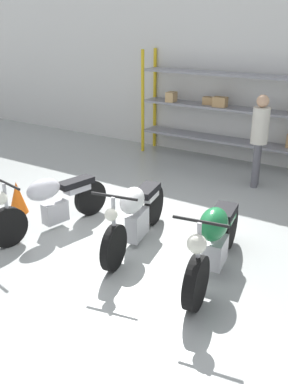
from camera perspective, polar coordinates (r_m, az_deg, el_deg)
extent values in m
plane|color=#9EA3A0|center=(6.23, -2.03, -7.14)|extent=(30.00, 30.00, 0.00)
cube|color=silver|center=(9.88, 14.66, 14.06)|extent=(30.00, 0.08, 3.60)
cylinder|color=gold|center=(10.50, -0.17, 11.90)|extent=(0.08, 0.08, 2.42)
cylinder|color=gold|center=(10.96, 1.44, 12.31)|extent=(0.08, 0.08, 2.42)
cube|color=gray|center=(9.95, 10.72, 6.85)|extent=(4.10, 0.55, 0.05)
cube|color=gray|center=(9.79, 11.01, 10.94)|extent=(4.10, 0.55, 0.05)
cube|color=gray|center=(9.69, 11.33, 15.14)|extent=(4.10, 0.55, 0.05)
cube|color=tan|center=(10.26, 3.66, 12.54)|extent=(0.22, 0.29, 0.22)
cube|color=tan|center=(9.98, 8.71, 11.93)|extent=(0.28, 0.20, 0.17)
cube|color=tan|center=(9.74, 10.11, 11.74)|extent=(0.30, 0.21, 0.22)
cylinder|color=black|center=(6.39, -17.69, -4.48)|extent=(0.22, 0.60, 0.59)
cylinder|color=black|center=(7.13, -7.14, -0.77)|extent=(0.22, 0.60, 0.59)
cube|color=#ADADB2|center=(6.77, -11.75, -2.64)|extent=(0.26, 0.42, 0.32)
ellipsoid|color=#B7B7BF|center=(6.52, -13.25, 0.32)|extent=(0.38, 0.60, 0.33)
cube|color=black|center=(6.85, -9.06, 1.26)|extent=(0.34, 0.63, 0.10)
cube|color=#B7B7BF|center=(6.89, -8.93, 0.59)|extent=(0.27, 0.45, 0.12)
cylinder|color=#ADADB2|center=(6.26, -17.87, -1.72)|extent=(0.06, 0.06, 0.66)
sphere|color=silver|center=(6.19, -18.57, -0.79)|extent=(0.18, 0.18, 0.18)
cylinder|color=black|center=(6.16, -17.98, 1.17)|extent=(0.71, 0.17, 0.04)
cylinder|color=black|center=(5.56, -4.05, -7.39)|extent=(0.22, 0.62, 0.62)
cylinder|color=black|center=(6.78, 1.34, -1.72)|extent=(0.22, 0.62, 0.62)
cube|color=#ADADB2|center=(6.21, -0.89, -4.34)|extent=(0.28, 0.51, 0.40)
ellipsoid|color=silver|center=(5.88, -1.55, -1.12)|extent=(0.40, 0.57, 0.36)
cube|color=black|center=(6.38, 0.41, 0.24)|extent=(0.35, 0.59, 0.10)
cube|color=silver|center=(6.45, 0.56, -0.36)|extent=(0.29, 0.42, 0.12)
cylinder|color=#ADADB2|center=(5.41, -4.05, -4.09)|extent=(0.06, 0.06, 0.69)
sphere|color=silver|center=(5.30, -4.42, -3.03)|extent=(0.16, 0.16, 0.16)
cylinder|color=black|center=(5.30, -4.01, -0.58)|extent=(0.62, 0.16, 0.04)
cylinder|color=black|center=(4.88, 6.94, -11.91)|extent=(0.24, 0.65, 0.63)
cylinder|color=black|center=(6.18, 11.18, -4.53)|extent=(0.24, 0.65, 0.63)
cube|color=#ADADB2|center=(5.57, 9.44, -7.84)|extent=(0.31, 0.45, 0.35)
ellipsoid|color=#196B38|center=(5.21, 9.27, -4.24)|extent=(0.42, 0.58, 0.39)
cube|color=black|center=(5.71, 10.62, -2.61)|extent=(0.35, 0.53, 0.10)
cube|color=#196B38|center=(5.82, 10.77, -3.09)|extent=(0.29, 0.38, 0.12)
cylinder|color=#ADADB2|center=(4.71, 7.21, -8.08)|extent=(0.06, 0.06, 0.73)
sphere|color=silver|center=(4.58, 7.04, -6.88)|extent=(0.22, 0.22, 0.22)
cylinder|color=black|center=(4.56, 7.54, -3.92)|extent=(0.62, 0.14, 0.04)
cylinder|color=#595960|center=(8.66, 14.85, 3.70)|extent=(0.13, 0.13, 0.86)
cylinder|color=#595960|center=(8.49, 14.66, 3.36)|extent=(0.13, 0.13, 0.86)
cylinder|color=beige|center=(8.38, 15.26, 8.54)|extent=(0.37, 0.37, 0.68)
sphere|color=tan|center=(8.29, 15.57, 11.60)|extent=(0.23, 0.23, 0.23)
cone|color=orange|center=(7.46, -16.52, -0.68)|extent=(0.32, 0.32, 0.55)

